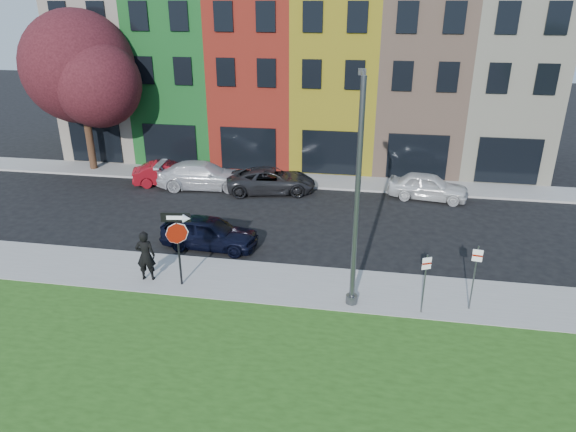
% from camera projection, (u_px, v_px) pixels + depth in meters
% --- Properties ---
extents(ground, '(120.00, 120.00, 0.00)m').
position_uv_depth(ground, '(280.00, 335.00, 16.24)').
color(ground, black).
rests_on(ground, ground).
extents(sidewalk_near, '(40.00, 3.00, 0.12)m').
position_uv_depth(sidewalk_near, '(350.00, 290.00, 18.63)').
color(sidewalk_near, gray).
rests_on(sidewalk_near, ground).
extents(sidewalk_far, '(40.00, 2.40, 0.12)m').
position_uv_depth(sidewalk_far, '(277.00, 179.00, 30.32)').
color(sidewalk_far, gray).
rests_on(sidewalk_far, ground).
extents(rowhouse_block, '(30.00, 10.12, 10.00)m').
position_uv_depth(rowhouse_block, '(302.00, 79.00, 33.96)').
color(rowhouse_block, beige).
rests_on(rowhouse_block, ground).
extents(stop_sign, '(1.05, 0.19, 2.85)m').
position_uv_depth(stop_sign, '(177.00, 234.00, 18.12)').
color(stop_sign, black).
rests_on(stop_sign, sidewalk_near).
extents(man, '(0.85, 0.68, 1.95)m').
position_uv_depth(man, '(146.00, 256.00, 18.91)').
color(man, black).
rests_on(man, sidewalk_near).
extents(sedan_near, '(2.15, 4.32, 1.40)m').
position_uv_depth(sedan_near, '(210.00, 232.00, 21.76)').
color(sedan_near, black).
rests_on(sedan_near, ground).
extents(parked_car_red, '(4.05, 4.88, 1.30)m').
position_uv_depth(parked_car_red, '(168.00, 173.00, 29.46)').
color(parked_car_red, maroon).
rests_on(parked_car_red, ground).
extents(parked_car_silver, '(3.30, 5.61, 1.48)m').
position_uv_depth(parked_car_silver, '(203.00, 175.00, 28.78)').
color(parked_car_silver, silver).
rests_on(parked_car_silver, ground).
extents(parked_car_dark, '(4.23, 5.76, 1.35)m').
position_uv_depth(parked_car_dark, '(271.00, 180.00, 28.18)').
color(parked_car_dark, black).
rests_on(parked_car_dark, ground).
extents(parked_car_white, '(2.79, 4.60, 1.41)m').
position_uv_depth(parked_car_white, '(428.00, 186.00, 27.18)').
color(parked_car_white, silver).
rests_on(parked_car_white, ground).
extents(street_lamp, '(0.47, 2.58, 7.66)m').
position_uv_depth(street_lamp, '(357.00, 196.00, 16.45)').
color(street_lamp, '#4C4F51').
rests_on(street_lamp, sidewalk_near).
extents(parking_sign_a, '(0.30, 0.17, 2.15)m').
position_uv_depth(parking_sign_a, '(425.00, 277.00, 16.69)').
color(parking_sign_a, '#4C4F51').
rests_on(parking_sign_a, sidewalk_near).
extents(parking_sign_b, '(0.32, 0.10, 2.36)m').
position_uv_depth(parking_sign_b, '(475.00, 271.00, 16.83)').
color(parking_sign_b, '#4C4F51').
rests_on(parking_sign_b, sidewalk_near).
extents(tree_purple, '(7.76, 6.79, 9.36)m').
position_uv_depth(tree_purple, '(82.00, 70.00, 29.85)').
color(tree_purple, black).
rests_on(tree_purple, sidewalk_far).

